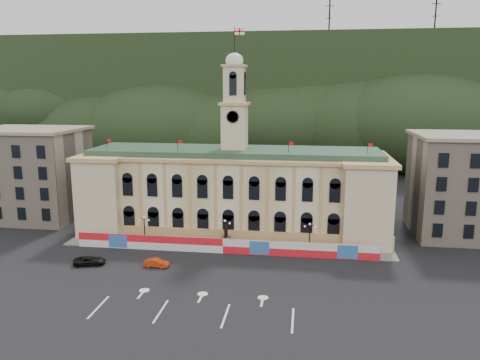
# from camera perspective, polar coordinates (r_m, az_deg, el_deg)

# --- Properties ---
(ground) EXTENTS (260.00, 260.00, 0.00)m
(ground) POSITION_cam_1_polar(r_m,az_deg,el_deg) (64.15, -4.48, -13.48)
(ground) COLOR black
(ground) RESTS_ON ground
(lane_markings) EXTENTS (26.00, 10.00, 0.02)m
(lane_markings) POSITION_cam_1_polar(r_m,az_deg,el_deg) (59.77, -5.54, -15.45)
(lane_markings) COLOR white
(lane_markings) RESTS_ON ground
(hill_ridge) EXTENTS (230.00, 80.00, 64.00)m
(hill_ridge) POSITION_cam_1_polar(r_m,az_deg,el_deg) (179.41, 3.91, 8.95)
(hill_ridge) COLOR black
(hill_ridge) RESTS_ON ground
(city_hall) EXTENTS (56.20, 17.60, 37.10)m
(city_hall) POSITION_cam_1_polar(r_m,az_deg,el_deg) (87.51, -0.68, -1.23)
(city_hall) COLOR beige
(city_hall) RESTS_ON ground
(side_building_left) EXTENTS (21.00, 17.00, 18.60)m
(side_building_left) POSITION_cam_1_polar(r_m,az_deg,el_deg) (105.49, -24.16, 0.75)
(side_building_left) COLOR tan
(side_building_left) RESTS_ON ground
(side_building_right) EXTENTS (21.00, 17.00, 18.60)m
(side_building_right) POSITION_cam_1_polar(r_m,az_deg,el_deg) (94.41, 26.42, -0.58)
(side_building_right) COLOR tan
(side_building_right) RESTS_ON ground
(hoarding_fence) EXTENTS (50.00, 0.44, 2.50)m
(hoarding_fence) POSITION_cam_1_polar(r_m,az_deg,el_deg) (77.38, -2.04, -8.02)
(hoarding_fence) COLOR red
(hoarding_fence) RESTS_ON ground
(pavement) EXTENTS (56.00, 5.50, 0.16)m
(pavement) POSITION_cam_1_polar(r_m,az_deg,el_deg) (80.27, -1.74, -8.18)
(pavement) COLOR slate
(pavement) RESTS_ON ground
(statue) EXTENTS (1.40, 1.40, 3.72)m
(statue) POSITION_cam_1_polar(r_m,az_deg,el_deg) (80.14, -1.71, -7.38)
(statue) COLOR #595651
(statue) RESTS_ON ground
(lamp_left) EXTENTS (1.96, 0.44, 5.15)m
(lamp_left) POSITION_cam_1_polar(r_m,az_deg,el_deg) (82.08, -11.57, -5.77)
(lamp_left) COLOR black
(lamp_left) RESTS_ON ground
(lamp_center) EXTENTS (1.96, 0.44, 5.15)m
(lamp_center) POSITION_cam_1_polar(r_m,az_deg,el_deg) (78.61, -1.84, -6.30)
(lamp_center) COLOR black
(lamp_center) RESTS_ON ground
(lamp_right) EXTENTS (1.96, 0.44, 5.15)m
(lamp_right) POSITION_cam_1_polar(r_m,az_deg,el_deg) (77.56, 8.47, -6.67)
(lamp_right) COLOR black
(lamp_right) RESTS_ON ground
(red_sedan) EXTENTS (1.72, 3.93, 1.25)m
(red_sedan) POSITION_cam_1_polar(r_m,az_deg,el_deg) (73.06, -10.15, -9.92)
(red_sedan) COLOR #B72D0D
(red_sedan) RESTS_ON ground
(black_suv) EXTENTS (4.61, 5.88, 1.32)m
(black_suv) POSITION_cam_1_polar(r_m,az_deg,el_deg) (76.29, -17.87, -9.34)
(black_suv) COLOR black
(black_suv) RESTS_ON ground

